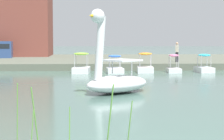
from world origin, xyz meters
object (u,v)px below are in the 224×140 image
pedal_boat_blue (115,68)px  pedal_boat_pink (174,67)px  pedal_boat_lime (81,67)px  pedal_boat_cyan (204,67)px  pedal_boat_orange (145,67)px  swan_boat (116,78)px  person_on_path (177,52)px

pedal_boat_blue → pedal_boat_pink: pedal_boat_pink is taller
pedal_boat_lime → pedal_boat_cyan: 9.29m
pedal_boat_blue → pedal_boat_orange: pedal_boat_orange is taller
pedal_boat_lime → pedal_boat_cyan: pedal_boat_lime is taller
pedal_boat_blue → pedal_boat_pink: (4.44, -0.02, 0.05)m
swan_boat → pedal_boat_orange: size_ratio=1.75×
pedal_boat_blue → pedal_boat_cyan: pedal_boat_cyan is taller
pedal_boat_blue → pedal_boat_pink: bearing=-0.2°
person_on_path → pedal_boat_blue: bearing=-142.6°
swan_boat → pedal_boat_orange: bearing=75.6°
pedal_boat_lime → pedal_boat_pink: 6.93m
pedal_boat_orange → pedal_boat_cyan: 4.50m
pedal_boat_pink → pedal_boat_cyan: size_ratio=0.89×
person_on_path → pedal_boat_pink: bearing=-105.7°
pedal_boat_orange → pedal_boat_pink: pedal_boat_orange is taller
pedal_boat_lime → pedal_boat_orange: size_ratio=1.12×
pedal_boat_cyan → pedal_boat_blue: bearing=-179.0°
person_on_path → pedal_boat_cyan: bearing=-74.9°
pedal_boat_blue → pedal_boat_cyan: 6.80m
pedal_boat_blue → pedal_boat_orange: bearing=2.7°
swan_boat → pedal_boat_blue: 11.34m
pedal_boat_pink → pedal_boat_cyan: (2.36, 0.14, 0.00)m
pedal_boat_lime → person_on_path: (8.15, 4.46, 0.99)m
pedal_boat_cyan → swan_boat: bearing=-123.1°
swan_boat → pedal_boat_lime: bearing=99.4°
person_on_path → pedal_boat_lime: bearing=-151.3°
swan_boat → pedal_boat_blue: size_ratio=1.92×
swan_boat → pedal_boat_orange: (2.94, 11.42, -0.22)m
pedal_boat_blue → pedal_boat_orange: 2.30m
swan_boat → pedal_boat_pink: bearing=65.8°
person_on_path → pedal_boat_orange: bearing=-128.5°
pedal_boat_lime → person_on_path: person_on_path is taller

